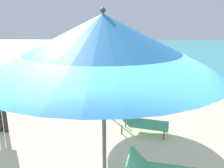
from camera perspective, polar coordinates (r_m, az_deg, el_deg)
umbrella_nearest at (r=2.39m, az=-2.30°, el=10.43°), size 2.55×2.55×2.96m
umbrella_second at (r=6.43m, az=-1.17°, el=10.92°), size 2.51×2.51×2.69m
lounger_second_shoreside at (r=7.90m, az=4.54°, el=-3.58°), size 1.42×0.89×0.46m
lounger_second_inland at (r=5.91m, az=7.86°, el=-9.82°), size 1.40×0.83×0.58m
umbrella_farthest at (r=9.96m, az=-0.55°, el=12.92°), size 1.99×1.99×2.68m
lounger_farthest_shoreside at (r=11.35m, az=5.00°, el=2.36°), size 1.36×0.59×0.55m
lounger_farthest_inland at (r=9.03m, az=5.31°, el=-0.73°), size 1.43×0.77×0.64m
person_walking_mid at (r=13.06m, az=9.54°, el=7.50°), size 0.41×0.33×1.77m
beach_ball at (r=12.05m, az=12.73°, el=2.22°), size 0.31×0.31×0.31m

